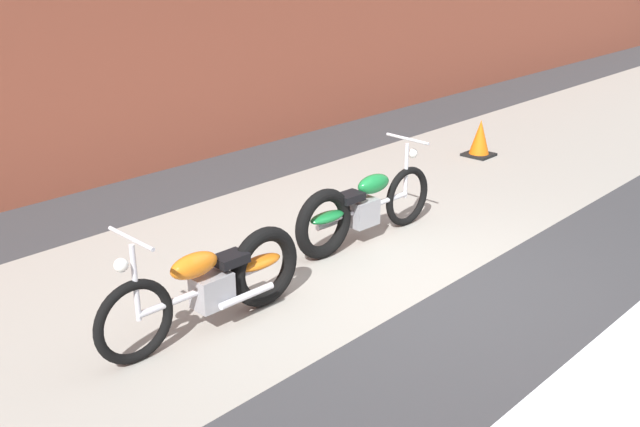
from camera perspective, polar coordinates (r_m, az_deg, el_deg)
ground_plane at (r=6.76m, az=9.02°, el=-6.19°), size 80.00×80.00×0.00m
sidewalk_slab at (r=7.77m, az=-1.60°, el=-2.21°), size 36.00×3.50×0.01m
motorcycle_orange at (r=6.05m, az=-7.90°, el=-5.30°), size 2.01×0.58×1.03m
motorcycle_green at (r=7.58m, az=2.96°, el=0.36°), size 2.01×0.58×1.03m
traffic_cone at (r=11.05m, az=12.45°, el=5.68°), size 0.40×0.40×0.55m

